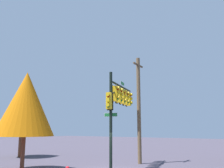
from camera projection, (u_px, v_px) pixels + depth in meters
The scene contains 4 objects.
signal_pole_assembly at pixel (119, 101), 18.56m from camera, with size 5.60×1.88×6.60m.
utility_pole at pixel (139, 108), 20.65m from camera, with size 1.80×0.31×8.71m.
tree_mid at pixel (26, 104), 17.28m from camera, with size 4.00×4.00×6.70m.
tree_far at pixel (23, 106), 25.34m from camera, with size 3.82×3.82×7.17m.
Camera 1 is at (-13.96, -9.28, 2.76)m, focal length 40.04 mm.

